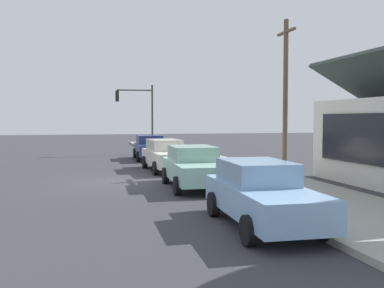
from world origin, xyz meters
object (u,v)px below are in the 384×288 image
(utility_pole_wooden, at_px, (285,93))
(car_seafoam, at_px, (194,167))
(car_navy, at_px, (150,147))
(car_skyblue, at_px, (261,194))
(fire_hydrant_red, at_px, (187,157))
(car_ivory, at_px, (166,155))
(traffic_light_main, at_px, (138,108))

(utility_pole_wooden, bearing_deg, car_seafoam, -57.37)
(car_navy, relative_size, car_skyblue, 0.99)
(car_skyblue, bearing_deg, car_navy, -177.96)
(car_navy, bearing_deg, fire_hydrant_red, 20.01)
(car_ivory, xyz_separation_m, fire_hydrant_red, (-1.98, 1.57, -0.32))
(car_navy, bearing_deg, car_seafoam, 1.88)
(fire_hydrant_red, bearing_deg, car_ivory, -38.39)
(car_ivory, bearing_deg, car_seafoam, -1.40)
(car_navy, height_order, car_ivory, same)
(traffic_light_main, bearing_deg, car_seafoam, 0.43)
(car_seafoam, relative_size, fire_hydrant_red, 6.56)
(car_skyblue, height_order, utility_pole_wooden, utility_pole_wooden)
(car_ivory, xyz_separation_m, traffic_light_main, (-10.57, -0.09, 2.68))
(car_navy, relative_size, car_seafoam, 1.00)
(car_seafoam, bearing_deg, car_ivory, -177.50)
(car_skyblue, bearing_deg, traffic_light_main, -177.31)
(car_skyblue, relative_size, utility_pole_wooden, 0.63)
(car_skyblue, relative_size, traffic_light_main, 0.91)
(traffic_light_main, xyz_separation_m, utility_pole_wooden, (12.80, 5.66, 0.44))
(car_navy, height_order, car_skyblue, same)
(car_ivory, bearing_deg, utility_pole_wooden, 66.50)
(traffic_light_main, distance_m, utility_pole_wooden, 14.00)
(car_navy, relative_size, fire_hydrant_red, 6.57)
(car_seafoam, height_order, traffic_light_main, traffic_light_main)
(car_navy, bearing_deg, car_skyblue, 2.30)
(car_navy, bearing_deg, car_ivory, 1.08)
(car_ivory, relative_size, fire_hydrant_red, 6.97)
(traffic_light_main, relative_size, utility_pole_wooden, 0.69)
(car_seafoam, distance_m, car_skyblue, 6.35)
(car_skyblue, bearing_deg, utility_pole_wooden, 153.28)
(car_navy, distance_m, car_ivory, 6.46)
(car_navy, xyz_separation_m, car_seafoam, (12.22, -0.12, 0.00))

